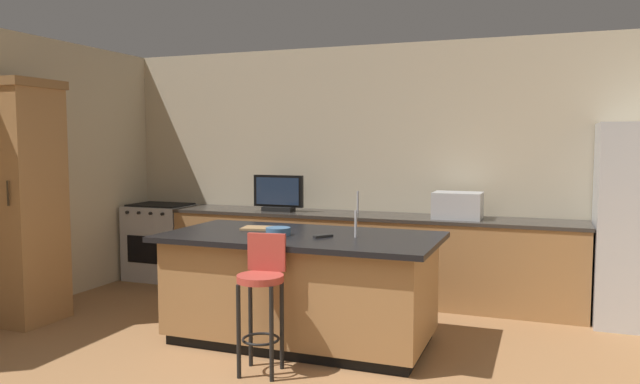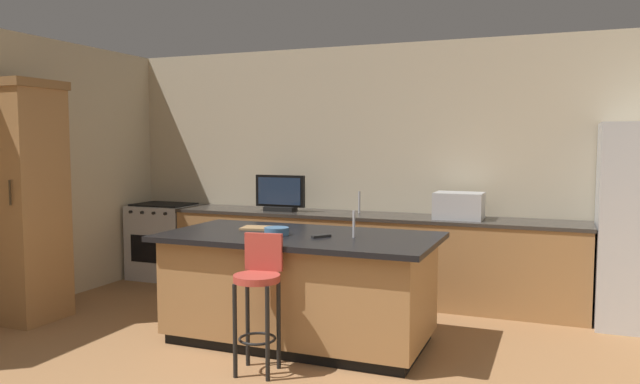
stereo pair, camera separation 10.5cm
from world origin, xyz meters
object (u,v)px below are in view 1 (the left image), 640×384
Objects in this scene: bar_stool_center at (262,290)px; cell_phone at (259,229)px; fruit_bowl at (278,231)px; cutting_board at (260,228)px; kitchen_island at (301,287)px; microwave at (458,205)px; cabinet_tower at (22,198)px; range_oven at (161,241)px; tv_remote at (323,236)px; tv_monitor at (278,195)px.

cell_phone is at bearing 110.46° from bar_stool_center.
cell_phone is at bearing 140.45° from fruit_bowl.
bar_stool_center is 1.04m from cutting_board.
microwave is (1.07, 1.57, 0.57)m from kitchen_island.
kitchen_island is 1.98m from microwave.
cabinet_tower is at bearing 165.16° from bar_stool_center.
range_oven is 5.45× the size of tv_remote.
tv_remote is (2.74, -1.66, 0.46)m from range_oven.
microwave reaches higher than kitchen_island.
tv_remote is (1.13, -1.61, -0.17)m from tv_monitor.
cell_phone is 0.73m from tv_remote.
kitchen_island is 4.77× the size of microwave.
tv_remote is at bearing -31.18° from range_oven.
fruit_bowl reaches higher than range_oven.
cabinet_tower reaches higher than range_oven.
range_oven is (-2.51, 1.57, -0.01)m from kitchen_island.
range_oven is 1.57× the size of tv_monitor.
tv_monitor is at bearing 104.59° from bar_stool_center.
cutting_board is at bearing 138.84° from fruit_bowl.
microwave reaches higher than cell_phone.
tv_remote is at bearing -54.86° from tv_monitor.
fruit_bowl is (0.74, -1.62, -0.15)m from tv_monitor.
tv_remote reaches higher than cell_phone.
range_oven reaches higher than kitchen_island.
microwave is at bearing 99.53° from tv_remote.
range_oven is at bearing 148.02° from kitchen_island.
microwave is 0.82× the size of tv_monitor.
microwave is 0.48× the size of bar_stool_center.
cutting_board reaches higher than cell_phone.
bar_stool_center is 6.71× the size of cell_phone.
cutting_board is (-0.45, 0.88, 0.31)m from bar_stool_center.
fruit_bowl reaches higher than cell_phone.
microwave is (3.58, 0.00, 0.58)m from range_oven.
microwave is 2.08m from fruit_bowl.
cutting_board is (0.01, 0.00, 0.01)m from cell_phone.
range_oven is at bearing 178.20° from tv_monitor.
cell_phone is (-0.46, 0.14, 0.45)m from kitchen_island.
tv_monitor is 2.47m from bar_stool_center.
kitchen_island is 2.96m from range_oven.
cabinet_tower reaches higher than bar_stool_center.
microwave is at bearing 57.83° from bar_stool_center.
tv_remote is at bearing 62.70° from bar_stool_center.
tv_monitor is at bearing 92.69° from cell_phone.
tv_monitor is 1.45m from cutting_board.
cell_phone is (-0.30, 0.25, -0.03)m from fruit_bowl.
fruit_bowl is at bearing -35.45° from range_oven.
tv_monitor is at bearing 47.47° from cabinet_tower.
bar_stool_center is at bearing -42.56° from range_oven.
bar_stool_center is at bearing -68.29° from tv_monitor.
kitchen_island is 1.02× the size of cabinet_tower.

